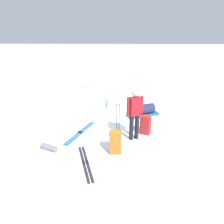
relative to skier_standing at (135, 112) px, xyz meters
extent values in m
plane|color=silver|center=(0.74, -0.65, -0.95)|extent=(80.00, 80.00, 0.00)
cylinder|color=black|center=(0.09, 0.04, -0.53)|extent=(0.14, 0.14, 0.85)
cylinder|color=black|center=(-0.09, -0.04, -0.53)|extent=(0.14, 0.14, 0.85)
cube|color=maroon|center=(0.00, 0.00, 0.20)|extent=(0.40, 0.34, 0.60)
cylinder|color=maroon|center=(0.22, 0.09, 0.23)|extent=(0.09, 0.09, 0.58)
cylinder|color=maroon|center=(-0.22, -0.09, 0.23)|extent=(0.09, 0.09, 0.58)
sphere|color=tan|center=(0.00, 0.00, 0.64)|extent=(0.22, 0.22, 0.22)
cube|color=#281D26|center=(1.46, 1.49, -0.94)|extent=(0.57, 1.73, 0.02)
cube|color=black|center=(1.46, 1.49, -0.92)|extent=(0.10, 0.15, 0.03)
cube|color=#281D26|center=(1.37, 1.47, -0.94)|extent=(0.57, 1.73, 0.02)
cube|color=black|center=(1.37, 1.47, -0.92)|extent=(0.10, 0.15, 0.03)
cube|color=#1D52AD|center=(1.90, -0.40, -0.94)|extent=(0.74, 1.88, 0.02)
cube|color=black|center=(1.90, -0.40, -0.92)|extent=(0.11, 0.15, 0.03)
cube|color=#1D52AD|center=(1.81, -0.37, -0.94)|extent=(0.74, 1.88, 0.02)
cube|color=black|center=(1.81, -0.37, -0.92)|extent=(0.11, 0.15, 0.03)
cube|color=maroon|center=(-0.42, -0.40, -0.66)|extent=(0.41, 0.37, 0.59)
cube|color=#A02216|center=(-0.42, -0.40, -0.33)|extent=(0.37, 0.33, 0.08)
cube|color=#90551C|center=(0.61, 0.89, -0.65)|extent=(0.36, 0.29, 0.62)
cube|color=#8B6416|center=(0.61, 0.89, -0.30)|extent=(0.32, 0.26, 0.08)
cylinder|color=black|center=(0.49, -0.06, -0.38)|extent=(0.02, 0.02, 1.16)
sphere|color=#A51919|center=(0.49, -0.06, 0.23)|extent=(0.05, 0.05, 0.05)
cylinder|color=black|center=(0.49, -0.06, -0.89)|extent=(0.07, 0.07, 0.01)
cylinder|color=black|center=(0.57, -0.03, -0.38)|extent=(0.02, 0.02, 1.16)
sphere|color=#A51919|center=(0.57, -0.03, 0.23)|extent=(0.05, 0.05, 0.05)
cylinder|color=black|center=(0.57, -0.03, -0.89)|extent=(0.07, 0.07, 0.01)
cylinder|color=#A9B9C1|center=(1.71, -1.95, -0.34)|extent=(0.02, 0.02, 1.23)
sphere|color=#A51919|center=(1.71, -1.95, 0.30)|extent=(0.05, 0.05, 0.05)
cylinder|color=black|center=(1.71, -1.95, -0.89)|extent=(0.07, 0.07, 0.01)
cylinder|color=#A9B9C1|center=(1.83, -1.91, -0.34)|extent=(0.02, 0.02, 1.23)
sphere|color=#A51919|center=(1.83, -1.91, 0.30)|extent=(0.05, 0.05, 0.05)
cylinder|color=black|center=(1.83, -1.91, -0.89)|extent=(0.07, 0.07, 0.01)
cube|color=#204E84|center=(-0.51, -2.09, -0.91)|extent=(1.42, 0.94, 0.09)
cylinder|color=#1D2442|center=(-0.51, -2.09, -0.66)|extent=(1.02, 0.74, 0.40)
cylinder|color=slate|center=(2.62, 0.80, -0.86)|extent=(0.57, 0.40, 0.18)
cylinder|color=#227334|center=(1.06, -3.14, -0.82)|extent=(0.07, 0.07, 0.26)
camera|label=1|loc=(0.54, 6.77, 2.60)|focal=36.35mm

